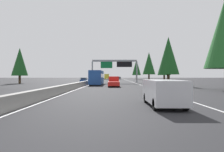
% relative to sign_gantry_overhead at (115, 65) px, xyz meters
% --- Properties ---
extents(ground_plane, '(320.00, 320.00, 0.00)m').
position_rel_sign_gantry_overhead_xyz_m(ground_plane, '(6.39, 6.04, -5.09)').
color(ground_plane, '#262628').
extents(median_barrier, '(180.00, 0.56, 0.90)m').
position_rel_sign_gantry_overhead_xyz_m(median_barrier, '(26.39, 6.34, -4.64)').
color(median_barrier, gray).
rests_on(median_barrier, ground).
extents(shoulder_stripe_right, '(160.00, 0.16, 0.01)m').
position_rel_sign_gantry_overhead_xyz_m(shoulder_stripe_right, '(16.39, -5.48, -5.09)').
color(shoulder_stripe_right, silver).
rests_on(shoulder_stripe_right, ground).
extents(shoulder_stripe_median, '(160.00, 0.16, 0.01)m').
position_rel_sign_gantry_overhead_xyz_m(shoulder_stripe_median, '(16.39, 5.79, -5.09)').
color(shoulder_stripe_median, silver).
rests_on(shoulder_stripe_median, ground).
extents(sign_gantry_overhead, '(0.50, 12.68, 6.40)m').
position_rel_sign_gantry_overhead_xyz_m(sign_gantry_overhead, '(0.00, 0.00, 0.00)').
color(sign_gantry_overhead, gray).
rests_on(sign_gantry_overhead, ground).
extents(minivan_mid_right, '(5.00, 1.95, 1.69)m').
position_rel_sign_gantry_overhead_xyz_m(minivan_mid_right, '(-43.77, -2.76, -4.14)').
color(minivan_mid_right, silver).
rests_on(minivan_mid_right, ground).
extents(pickup_mid_left, '(5.60, 2.00, 1.86)m').
position_rel_sign_gantry_overhead_xyz_m(pickup_mid_left, '(-19.32, 0.42, -4.18)').
color(pickup_mid_left, red).
rests_on(pickup_mid_left, ground).
extents(bus_distant_a, '(11.50, 2.55, 3.10)m').
position_rel_sign_gantry_overhead_xyz_m(bus_distant_a, '(-10.65, 4.20, -3.38)').
color(bus_distant_a, '#1E4793').
rests_on(bus_distant_a, ground).
extents(box_truck_far_left, '(8.50, 2.40, 2.95)m').
position_rel_sign_gantry_overhead_xyz_m(box_truck_far_left, '(55.99, 4.12, -3.48)').
color(box_truck_far_left, gold).
rests_on(box_truck_far_left, ground).
extents(sedan_far_center, '(4.40, 1.80, 1.47)m').
position_rel_sign_gantry_overhead_xyz_m(sedan_far_center, '(59.49, -2.76, -4.41)').
color(sedan_far_center, slate).
rests_on(sedan_far_center, ground).
extents(oncoming_near, '(4.40, 1.80, 1.47)m').
position_rel_sign_gantry_overhead_xyz_m(oncoming_near, '(2.06, 8.93, -4.41)').
color(oncoming_near, '#1E4793').
rests_on(oncoming_near, ground).
extents(conifer_right_near, '(4.56, 4.56, 10.35)m').
position_rel_sign_gantry_overhead_xyz_m(conifer_right_near, '(-12.73, -11.30, 1.20)').
color(conifer_right_near, '#4C3823').
rests_on(conifer_right_near, ground).
extents(conifer_right_mid, '(4.48, 4.48, 10.18)m').
position_rel_sign_gantry_overhead_xyz_m(conifer_right_mid, '(13.08, -16.71, 1.09)').
color(conifer_right_mid, '#4C3823').
rests_on(conifer_right_mid, ground).
extents(conifer_right_far, '(5.20, 5.20, 11.82)m').
position_rel_sign_gantry_overhead_xyz_m(conifer_right_far, '(29.04, -14.27, 2.09)').
color(conifer_right_far, '#4C3823').
rests_on(conifer_right_far, ground).
extents(conifer_right_distant, '(4.81, 4.81, 10.92)m').
position_rel_sign_gantry_overhead_xyz_m(conifer_right_distant, '(56.20, -12.11, 1.54)').
color(conifer_right_distant, '#4C3823').
rests_on(conifer_right_distant, ground).
extents(conifer_left_near, '(4.06, 4.06, 9.22)m').
position_rel_sign_gantry_overhead_xyz_m(conifer_left_near, '(-3.94, 24.67, 0.50)').
color(conifer_left_near, '#4C3823').
rests_on(conifer_left_near, ground).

